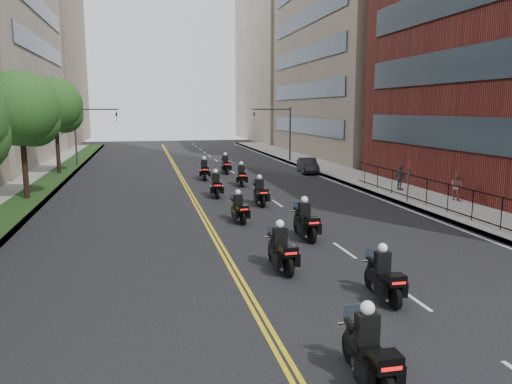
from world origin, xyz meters
TOP-DOWN VIEW (x-y plane):
  - sidewalk_right at (12.00, 25.00)m, footprint 4.00×90.00m
  - sidewalk_left at (-12.00, 25.00)m, footprint 4.00×90.00m
  - grass_strip at (-11.20, 25.00)m, footprint 2.00×90.00m
  - building_right_tan at (21.48, 48.00)m, footprint 15.11×28.00m
  - building_right_far at (21.50, 78.00)m, footprint 15.00×28.00m
  - building_left_far at (-22.00, 78.00)m, footprint 16.00×28.00m
  - iron_fence at (11.00, 12.00)m, footprint 0.05×28.00m
  - traffic_signal_right at (9.54, 42.00)m, footprint 4.09×0.20m
  - traffic_signal_left at (-9.54, 42.00)m, footprint 4.09×0.20m
  - motorcycle_0 at (-0.09, 0.90)m, footprint 0.53×2.32m
  - motorcycle_1 at (2.30, 4.98)m, footprint 0.52×2.24m
  - motorcycle_2 at (0.13, 8.20)m, footprint 0.60×2.36m
  - motorcycle_3 at (2.26, 12.03)m, footprint 0.58×2.46m
  - motorcycle_4 at (0.10, 15.75)m, footprint 0.60×2.15m
  - motorcycle_5 at (2.09, 19.75)m, footprint 0.54×2.36m
  - motorcycle_6 at (0.03, 22.96)m, footprint 0.56×2.37m
  - motorcycle_7 at (2.46, 27.08)m, footprint 0.69×2.35m
  - motorcycle_8 at (0.25, 30.80)m, footprint 0.62×2.45m
  - motorcycle_9 at (2.45, 34.08)m, footprint 0.56×2.42m
  - parked_sedan at (9.40, 32.93)m, footprint 1.93×4.06m
  - pedestrian_b at (13.50, 17.91)m, footprint 0.85×0.95m
  - pedestrian_c at (12.15, 22.04)m, footprint 0.58×1.00m

SIDE VIEW (x-z plane):
  - sidewalk_right at x=12.00m, z-range 0.00..0.15m
  - sidewalk_left at x=-12.00m, z-range 0.00..0.15m
  - grass_strip at x=-11.20m, z-range 0.15..0.19m
  - motorcycle_4 at x=0.10m, z-range -0.17..1.42m
  - parked_sedan at x=9.40m, z-range 0.00..1.28m
  - motorcycle_1 at x=2.30m, z-range -0.17..1.48m
  - motorcycle_0 at x=-0.09m, z-range -0.18..1.53m
  - motorcycle_7 at x=2.46m, z-range -0.18..1.55m
  - motorcycle_2 at x=0.13m, z-range -0.18..1.56m
  - motorcycle_5 at x=2.09m, z-range -0.18..1.56m
  - motorcycle_6 at x=0.03m, z-range -0.18..1.56m
  - motorcycle_9 at x=2.45m, z-range -0.19..1.60m
  - motorcycle_8 at x=0.25m, z-range -0.19..1.62m
  - motorcycle_3 at x=2.26m, z-range -0.19..1.62m
  - iron_fence at x=11.00m, z-range 0.15..1.65m
  - pedestrian_c at x=12.15m, z-range 0.15..1.76m
  - pedestrian_b at x=13.50m, z-range 0.15..1.77m
  - traffic_signal_right at x=9.54m, z-range 0.90..6.50m
  - traffic_signal_left at x=-9.54m, z-range 0.90..6.50m
  - building_right_far at x=21.50m, z-range 0.00..26.00m
  - building_left_far at x=-22.00m, z-range 0.00..26.00m
  - building_right_tan at x=21.48m, z-range 0.00..30.00m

